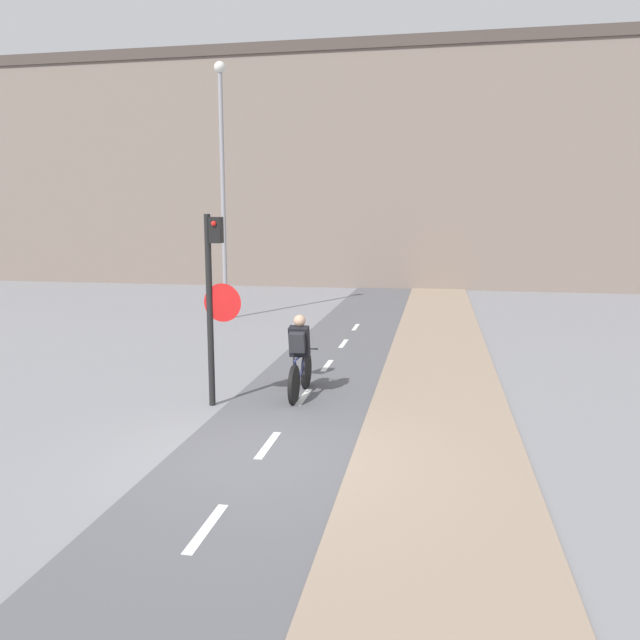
# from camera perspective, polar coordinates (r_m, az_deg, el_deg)

# --- Properties ---
(ground_plane) EXTENTS (120.00, 120.00, 0.00)m
(ground_plane) POSITION_cam_1_polar(r_m,az_deg,el_deg) (8.88, -5.64, -12.56)
(ground_plane) COLOR gray
(bike_lane) EXTENTS (2.53, 60.00, 0.02)m
(bike_lane) POSITION_cam_1_polar(r_m,az_deg,el_deg) (8.88, -5.63, -12.49)
(bike_lane) COLOR #56565B
(bike_lane) RESTS_ON ground_plane
(sidewalk_strip) EXTENTS (2.40, 60.00, 0.05)m
(sidewalk_strip) POSITION_cam_1_polar(r_m,az_deg,el_deg) (8.56, 10.88, -13.39)
(sidewalk_strip) COLOR gray
(sidewalk_strip) RESTS_ON ground_plane
(building_row_background) EXTENTS (60.00, 5.20, 11.12)m
(building_row_background) POSITION_cam_1_polar(r_m,az_deg,el_deg) (31.55, 6.49, 13.48)
(building_row_background) COLOR slate
(building_row_background) RESTS_ON ground_plane
(traffic_light_pole) EXTENTS (0.67, 0.25, 3.36)m
(traffic_light_pole) POSITION_cam_1_polar(r_m,az_deg,el_deg) (10.92, -9.70, 2.75)
(traffic_light_pole) COLOR black
(traffic_light_pole) RESTS_ON ground_plane
(street_lamp_far) EXTENTS (0.36, 0.36, 8.04)m
(street_lamp_far) POSITION_cam_1_polar(r_m,az_deg,el_deg) (20.50, -8.92, 13.51)
(street_lamp_far) COLOR gray
(street_lamp_far) RESTS_ON ground_plane
(cyclist_near) EXTENTS (0.46, 1.78, 1.55)m
(cyclist_near) POSITION_cam_1_polar(r_m,az_deg,el_deg) (11.54, -1.87, -3.56)
(cyclist_near) COLOR black
(cyclist_near) RESTS_ON ground_plane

